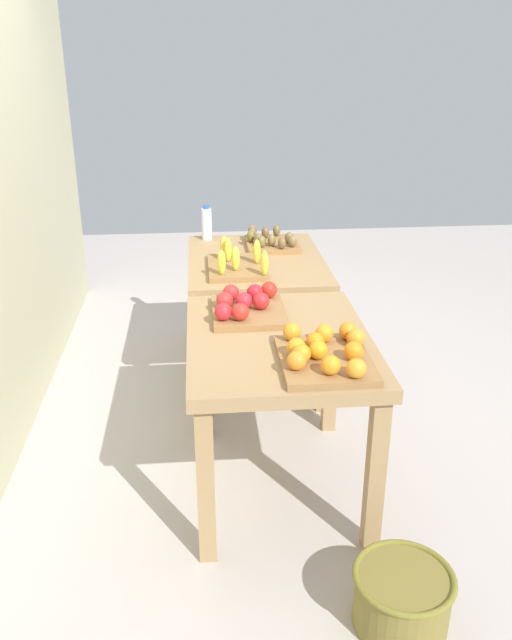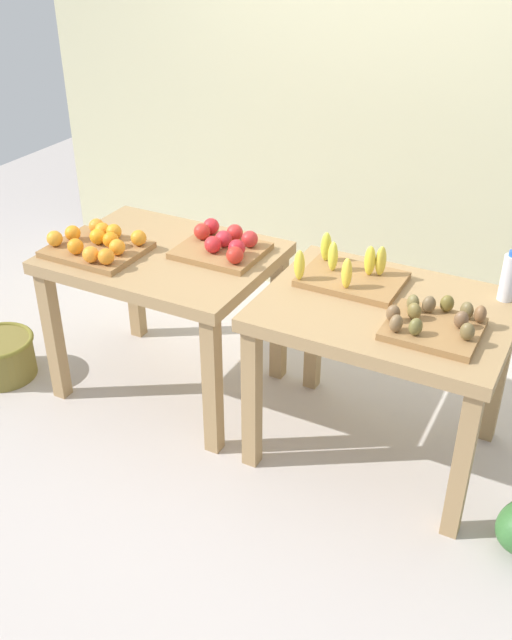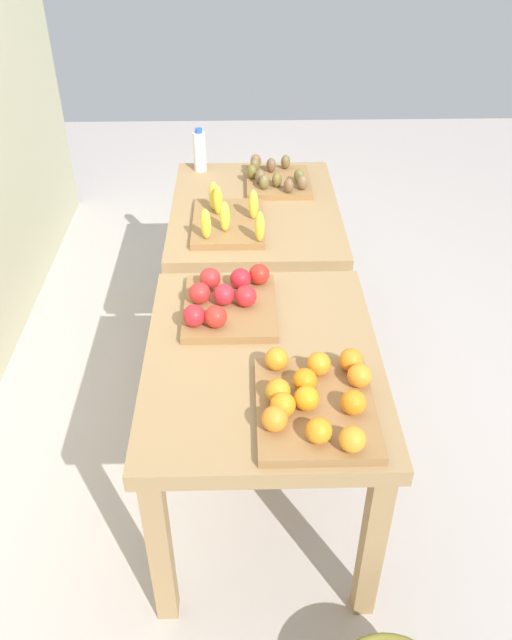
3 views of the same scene
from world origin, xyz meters
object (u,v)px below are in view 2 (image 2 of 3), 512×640
(display_table_right, at_px, (384,329))
(apple_bin, at_px, (223,245))
(orange_bin, at_px, (98,244))
(banana_crate, at_px, (349,274))
(kiwi_bin, at_px, (434,323))
(water_bottle, at_px, (509,277))
(wicker_basket, at_px, (1,356))
(display_table_left, at_px, (165,273))

(display_table_right, xyz_separation_m, apple_bin, (-0.86, 0.12, 0.16))
(display_table_right, relative_size, orange_bin, 2.29)
(display_table_right, bearing_deg, banana_crate, 150.35)
(orange_bin, height_order, apple_bin, apple_bin)
(display_table_right, height_order, kiwi_bin, kiwi_bin)
(kiwi_bin, height_order, water_bottle, water_bottle)
(orange_bin, xyz_separation_m, water_bottle, (1.82, 0.43, 0.06))
(water_bottle, height_order, wicker_basket, water_bottle)
(display_table_right, bearing_deg, apple_bin, 171.89)
(display_table_right, relative_size, water_bottle, 4.62)
(display_table_left, relative_size, kiwi_bin, 2.83)
(kiwi_bin, bearing_deg, display_table_left, 175.16)
(display_table_left, relative_size, water_bottle, 4.62)
(apple_bin, bearing_deg, water_bottle, 6.96)
(display_table_right, height_order, water_bottle, water_bottle)
(orange_bin, distance_m, water_bottle, 1.87)
(water_bottle, bearing_deg, orange_bin, -166.74)
(apple_bin, xyz_separation_m, kiwi_bin, (1.08, -0.24, -0.01))
(display_table_right, distance_m, apple_bin, 0.88)
(apple_bin, distance_m, wicker_basket, 1.40)
(kiwi_bin, bearing_deg, display_table_right, 153.37)
(display_table_left, distance_m, banana_crate, 0.92)
(apple_bin, relative_size, banana_crate, 0.90)
(water_bottle, bearing_deg, display_table_right, -146.85)
(display_table_right, xyz_separation_m, kiwi_bin, (0.23, -0.11, 0.15))
(display_table_left, distance_m, wicker_basket, 1.07)
(apple_bin, xyz_separation_m, wicker_basket, (-1.12, -0.47, -0.70))
(apple_bin, bearing_deg, display_table_right, -8.11)
(display_table_right, bearing_deg, display_table_left, 180.00)
(display_table_right, bearing_deg, water_bottle, 33.15)
(banana_crate, xyz_separation_m, kiwi_bin, (0.44, -0.24, -0.01))
(water_bottle, relative_size, wicker_basket, 0.61)
(display_table_left, xyz_separation_m, banana_crate, (0.90, 0.12, 0.16))
(wicker_basket, bearing_deg, water_bottle, 14.65)
(kiwi_bin, relative_size, wicker_basket, 1.00)
(display_table_left, xyz_separation_m, kiwi_bin, (1.35, -0.11, 0.15))
(water_bottle, xyz_separation_m, wicker_basket, (-2.41, -0.63, -0.76))
(orange_bin, xyz_separation_m, banana_crate, (1.17, 0.27, -0.00))
(wicker_basket, bearing_deg, display_table_right, 10.03)
(display_table_left, height_order, kiwi_bin, kiwi_bin)
(display_table_left, bearing_deg, water_bottle, 10.22)
(apple_bin, height_order, wicker_basket, apple_bin)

